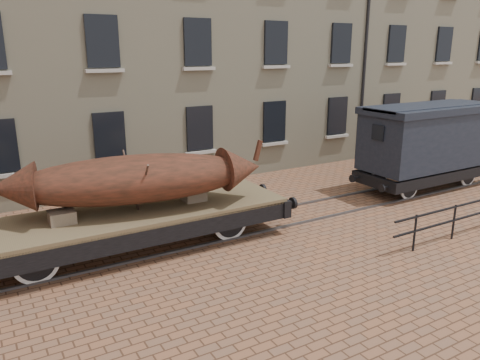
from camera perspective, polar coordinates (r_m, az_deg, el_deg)
ground at (r=14.16m, az=0.32°, el=-5.66°), size 90.00×90.00×0.00m
warehouse_cream at (r=23.52m, az=-6.19°, el=20.09°), size 40.00×10.19×14.00m
rail_track at (r=14.15m, az=0.32°, el=-5.54°), size 30.00×1.52×0.06m
flatcar_wagon at (r=12.59m, az=-12.89°, el=-4.61°), size 9.25×2.51×1.40m
iron_boat at (r=12.30m, az=-12.56°, el=0.16°), size 6.95×2.99×1.65m
goods_van at (r=18.93m, az=21.99°, el=4.93°), size 6.15×2.24×3.18m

